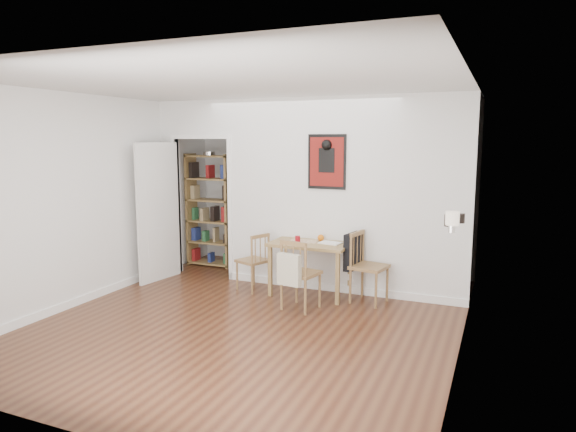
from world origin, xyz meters
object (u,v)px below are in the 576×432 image
at_px(notebook, 330,243).
at_px(ceramic_jar_a, 449,220).
at_px(chair_front, 300,274).
at_px(orange_fruit, 321,238).
at_px(red_glass, 298,239).
at_px(dining_table, 311,249).
at_px(chair_left, 253,261).
at_px(bookshelf, 210,211).
at_px(mantel_lamp, 452,220).
at_px(chair_right, 368,266).
at_px(ceramic_jar_b, 461,218).
at_px(fireplace, 455,280).

bearing_deg(notebook, ceramic_jar_a, -27.55).
bearing_deg(chair_front, orange_fruit, 89.96).
distance_m(red_glass, notebook, 0.43).
bearing_deg(dining_table, chair_left, -172.66).
bearing_deg(orange_fruit, bookshelf, 160.58).
xyz_separation_m(chair_left, mantel_lamp, (2.66, -1.04, 0.89)).
relative_size(notebook, ceramic_jar_a, 2.24).
bearing_deg(ceramic_jar_a, bookshelf, 156.72).
xyz_separation_m(chair_right, ceramic_jar_b, (1.12, -0.49, 0.75)).
xyz_separation_m(mantel_lamp, ceramic_jar_a, (-0.06, 0.38, -0.07)).
distance_m(bookshelf, mantel_lamp, 4.44).
height_order(chair_left, fireplace, fireplace).
height_order(chair_front, ceramic_jar_b, ceramic_jar_b).
distance_m(chair_right, orange_fruit, 0.76).
bearing_deg(notebook, dining_table, -172.45).
xyz_separation_m(chair_left, fireplace, (2.69, -0.75, 0.22)).
bearing_deg(ceramic_jar_a, dining_table, 156.86).
height_order(notebook, ceramic_jar_a, ceramic_jar_a).
bearing_deg(fireplace, mantel_lamp, -96.07).
relative_size(bookshelf, orange_fruit, 20.56).
height_order(orange_fruit, ceramic_jar_a, ceramic_jar_a).
xyz_separation_m(chair_left, bookshelf, (-1.27, 1.00, 0.50)).
bearing_deg(red_glass, chair_left, -177.22).
xyz_separation_m(chair_right, mantel_lamp, (1.08, -1.12, 0.82)).
relative_size(orange_fruit, ceramic_jar_a, 0.74).
height_order(chair_right, ceramic_jar_a, ceramic_jar_a).
height_order(fireplace, ceramic_jar_b, ceramic_jar_b).
relative_size(chair_right, orange_fruit, 10.17).
xyz_separation_m(notebook, mantel_lamp, (1.60, -1.18, 0.57)).
relative_size(chair_left, orange_fruit, 8.98).
distance_m(chair_left, orange_fruit, 0.99).
xyz_separation_m(orange_fruit, notebook, (0.17, -0.10, -0.04)).
height_order(dining_table, notebook, notebook).
relative_size(red_glass, mantel_lamp, 0.43).
distance_m(chair_front, bookshelf, 2.67).
distance_m(chair_front, fireplace, 1.82).
relative_size(chair_left, ceramic_jar_a, 6.60).
distance_m(red_glass, ceramic_jar_b, 2.14).
xyz_separation_m(chair_right, notebook, (-0.52, 0.06, 0.25)).
height_order(fireplace, orange_fruit, fireplace).
xyz_separation_m(bookshelf, mantel_lamp, (3.93, -2.04, 0.39)).
bearing_deg(bookshelf, chair_front, -34.79).
height_order(red_glass, mantel_lamp, mantel_lamp).
relative_size(red_glass, ceramic_jar_a, 0.72).
relative_size(chair_front, bookshelf, 0.48).
xyz_separation_m(red_glass, ceramic_jar_a, (1.95, -0.70, 0.47)).
bearing_deg(chair_right, ceramic_jar_a, -36.10).
height_order(chair_front, ceramic_jar_a, ceramic_jar_a).
bearing_deg(ceramic_jar_b, red_glass, 167.96).
relative_size(chair_right, ceramic_jar_b, 8.78).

